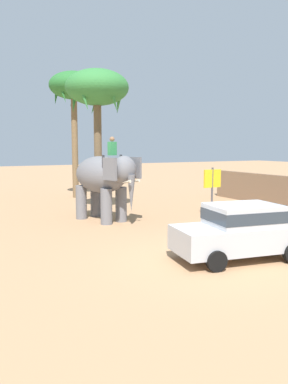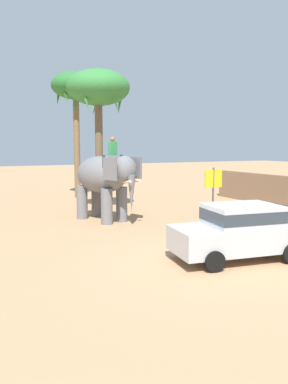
% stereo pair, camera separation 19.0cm
% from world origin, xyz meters
% --- Properties ---
extents(ground_plane, '(120.00, 120.00, 0.00)m').
position_xyz_m(ground_plane, '(0.00, 0.00, 0.00)').
color(ground_plane, tan).
extents(car_sedan_foreground, '(4.31, 2.35, 1.70)m').
position_xyz_m(car_sedan_foreground, '(0.84, -0.33, 0.93)').
color(car_sedan_foreground, '#B7BABF').
rests_on(car_sedan_foreground, ground).
extents(elephant_with_mahout, '(2.57, 4.02, 3.88)m').
position_xyz_m(elephant_with_mahout, '(-0.65, 7.26, 1.99)').
color(elephant_with_mahout, slate).
rests_on(elephant_with_mahout, ground).
extents(motorcycle_end_of_row, '(1.80, 0.55, 0.94)m').
position_xyz_m(motorcycle_end_of_row, '(6.31, 3.96, 0.46)').
color(motorcycle_end_of_row, black).
rests_on(motorcycle_end_of_row, ground).
extents(palm_tree_near_hut, '(3.20, 3.20, 8.32)m').
position_xyz_m(palm_tree_near_hut, '(0.65, 15.81, 7.17)').
color(palm_tree_near_hut, brown).
rests_on(palm_tree_near_hut, ground).
extents(palm_tree_left_of_road, '(3.20, 3.20, 7.30)m').
position_xyz_m(palm_tree_left_of_road, '(-0.10, 9.46, 6.22)').
color(palm_tree_left_of_road, brown).
rests_on(palm_tree_left_of_road, ground).
extents(signboard_yellow, '(1.00, 0.10, 2.40)m').
position_xyz_m(signboard_yellow, '(4.72, 6.18, 1.69)').
color(signboard_yellow, '#4C4C51').
rests_on(signboard_yellow, ground).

